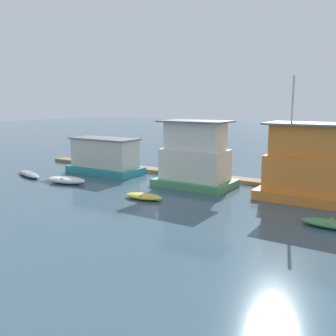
{
  "coord_description": "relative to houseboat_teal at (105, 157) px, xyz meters",
  "views": [
    {
      "loc": [
        15.09,
        -24.58,
        6.32
      ],
      "look_at": [
        0.0,
        -1.0,
        1.4
      ],
      "focal_mm": 40.0,
      "sensor_mm": 36.0,
      "label": 1
    }
  ],
  "objects": [
    {
      "name": "dinghy_green",
      "position": [
        19.86,
        -5.09,
        -1.29
      ],
      "size": [
        2.84,
        1.19,
        0.39
      ],
      "color": "#47844C",
      "rests_on": "ground_plane"
    },
    {
      "name": "dock_walkway",
      "position": [
        7.66,
        2.91,
        -1.34
      ],
      "size": [
        33.8,
        1.42,
        0.3
      ],
      "primitive_type": "cube",
      "color": "#846B4C",
      "rests_on": "ground_plane"
    },
    {
      "name": "dinghy_white",
      "position": [
        0.38,
        -4.93,
        -1.22
      ],
      "size": [
        3.66,
        1.99,
        0.54
      ],
      "color": "white",
      "rests_on": "ground_plane"
    },
    {
      "name": "houseboat_orange",
      "position": [
        17.92,
        0.16,
        0.75
      ],
      "size": [
        6.93,
        4.07,
        8.04
      ],
      "color": "orange",
      "rests_on": "ground_plane"
    },
    {
      "name": "houseboat_teal",
      "position": [
        0.0,
        0.0,
        0.0
      ],
      "size": [
        6.84,
        3.25,
        3.19
      ],
      "color": "teal",
      "rests_on": "ground_plane"
    },
    {
      "name": "dinghy_grey",
      "position": [
        -4.61,
        -4.66,
        -1.31
      ],
      "size": [
        4.27,
        2.31,
        0.36
      ],
      "color": "gray",
      "rests_on": "ground_plane"
    },
    {
      "name": "houseboat_green",
      "position": [
        9.39,
        -0.31,
        0.68
      ],
      "size": [
        5.86,
        3.69,
        4.99
      ],
      "color": "#4C9360",
      "rests_on": "ground_plane"
    },
    {
      "name": "ground_plane",
      "position": [
        7.66,
        -0.41,
        -1.49
      ],
      "size": [
        200.0,
        200.0,
        0.0
      ],
      "primitive_type": "plane",
      "color": "#385160"
    },
    {
      "name": "dinghy_yellow",
      "position": [
        8.46,
        -5.64,
        -1.3
      ],
      "size": [
        2.8,
        1.35,
        0.39
      ],
      "color": "yellow",
      "rests_on": "ground_plane"
    }
  ]
}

